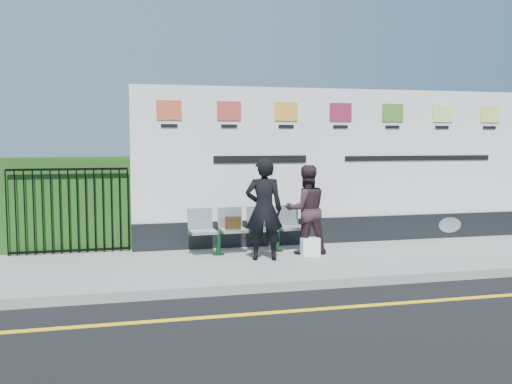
% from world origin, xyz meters
% --- Properties ---
extents(ground, '(80.00, 80.00, 0.00)m').
position_xyz_m(ground, '(0.00, 0.00, 0.00)').
color(ground, black).
extents(pavement, '(14.00, 3.00, 0.12)m').
position_xyz_m(pavement, '(0.00, 2.50, 0.06)').
color(pavement, gray).
rests_on(pavement, ground).
extents(kerb, '(14.00, 0.18, 0.14)m').
position_xyz_m(kerb, '(0.00, 1.00, 0.07)').
color(kerb, gray).
rests_on(kerb, ground).
extents(yellow_line, '(14.00, 0.10, 0.01)m').
position_xyz_m(yellow_line, '(0.00, 0.00, 0.00)').
color(yellow_line, yellow).
rests_on(yellow_line, ground).
extents(billboard, '(8.00, 0.30, 3.00)m').
position_xyz_m(billboard, '(0.50, 3.85, 1.42)').
color(billboard, black).
rests_on(billboard, pavement).
extents(hedge, '(2.35, 0.70, 1.70)m').
position_xyz_m(hedge, '(-4.58, 4.30, 0.97)').
color(hedge, '#1F4B16').
rests_on(hedge, pavement).
extents(railing, '(2.05, 0.06, 1.54)m').
position_xyz_m(railing, '(-4.58, 3.85, 0.89)').
color(railing, black).
rests_on(railing, pavement).
extents(bench, '(2.11, 0.66, 0.45)m').
position_xyz_m(bench, '(-1.48, 3.16, 0.34)').
color(bench, '#AAB0B3').
rests_on(bench, pavement).
extents(woman_left, '(0.70, 0.54, 1.71)m').
position_xyz_m(woman_left, '(-1.35, 2.52, 0.98)').
color(woman_left, black).
rests_on(woman_left, pavement).
extents(woman_right, '(0.77, 0.60, 1.58)m').
position_xyz_m(woman_right, '(-0.50, 2.85, 0.91)').
color(woman_right, '#301F26').
rests_on(woman_right, pavement).
extents(handbag_brown, '(0.30, 0.17, 0.22)m').
position_xyz_m(handbag_brown, '(-1.76, 3.14, 0.68)').
color(handbag_brown, black).
rests_on(handbag_brown, bench).
extents(carrier_bag_white, '(0.31, 0.19, 0.31)m').
position_xyz_m(carrier_bag_white, '(-0.48, 2.66, 0.28)').
color(carrier_bag_white, white).
rests_on(carrier_bag_white, pavement).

